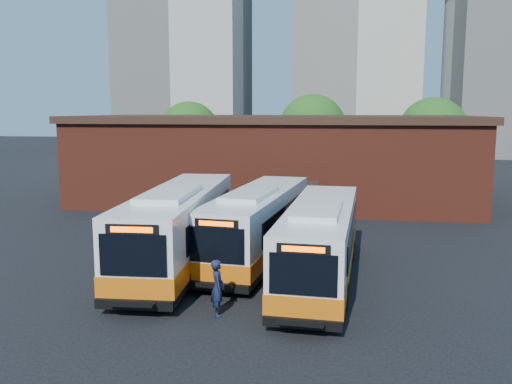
% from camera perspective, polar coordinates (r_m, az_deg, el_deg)
% --- Properties ---
extents(ground, '(220.00, 220.00, 0.00)m').
position_cam_1_polar(ground, '(21.69, -4.99, -9.73)').
color(ground, black).
extents(bus_midwest, '(3.42, 13.17, 3.55)m').
position_cam_1_polar(bus_midwest, '(24.13, -8.04, -3.91)').
color(bus_midwest, silver).
rests_on(bus_midwest, ground).
extents(bus_mideast, '(3.73, 12.29, 3.30)m').
position_cam_1_polar(bus_mideast, '(25.19, 0.25, -3.56)').
color(bus_mideast, silver).
rests_on(bus_mideast, ground).
extents(bus_east, '(3.03, 12.02, 3.25)m').
position_cam_1_polar(bus_east, '(22.01, 6.80, -5.49)').
color(bus_east, silver).
rests_on(bus_east, ground).
extents(transit_worker, '(0.64, 0.80, 1.92)m').
position_cam_1_polar(transit_worker, '(18.36, -4.06, -10.01)').
color(transit_worker, '#121A36').
rests_on(transit_worker, ground).
extents(depot_building, '(28.60, 12.60, 6.40)m').
position_cam_1_polar(depot_building, '(40.42, 1.92, 3.58)').
color(depot_building, maroon).
rests_on(depot_building, ground).
extents(tree_west, '(6.00, 6.00, 7.65)m').
position_cam_1_polar(tree_west, '(54.14, -7.04, 6.28)').
color(tree_west, '#382314').
rests_on(tree_west, ground).
extents(tree_mid, '(6.56, 6.56, 8.36)m').
position_cam_1_polar(tree_mid, '(54.05, 5.96, 6.75)').
color(tree_mid, '#382314').
rests_on(tree_mid, ground).
extents(tree_east, '(6.24, 6.24, 7.96)m').
position_cam_1_polar(tree_east, '(51.58, 18.11, 6.01)').
color(tree_east, '#382314').
rests_on(tree_east, ground).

